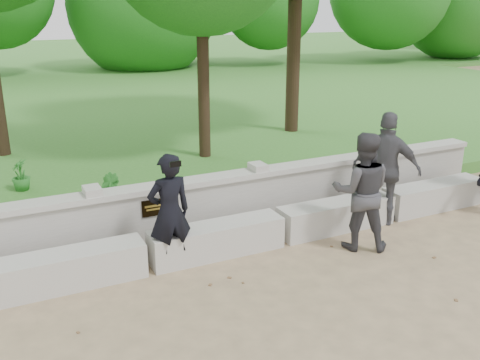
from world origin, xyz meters
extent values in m
plane|color=tan|center=(0.00, 0.00, 0.00)|extent=(80.00, 80.00, 0.00)
cube|color=#367428|center=(0.00, 14.00, 0.12)|extent=(40.00, 22.00, 0.25)
cube|color=beige|center=(-1.00, 1.90, 0.23)|extent=(1.90, 0.45, 0.45)
cube|color=beige|center=(1.00, 1.90, 0.23)|extent=(1.90, 0.45, 0.45)
cube|color=beige|center=(3.00, 1.90, 0.23)|extent=(1.90, 0.45, 0.45)
cube|color=beige|center=(5.00, 1.90, 0.23)|extent=(1.90, 0.45, 0.45)
cube|color=#B6B3AC|center=(0.00, 2.60, 0.41)|extent=(12.50, 0.25, 0.82)
cube|color=beige|center=(0.00, 2.60, 0.86)|extent=(12.50, 0.35, 0.08)
cube|color=black|center=(0.30, 2.46, 0.62)|extent=(0.36, 0.02, 0.24)
imported|color=black|center=(0.30, 1.80, 0.78)|extent=(0.59, 0.41, 1.57)
cube|color=black|center=(0.30, 1.49, 1.52)|extent=(0.14, 0.03, 0.07)
imported|color=#3B3B40|center=(2.91, 1.24, 0.84)|extent=(1.03, 0.97, 1.68)
imported|color=#48494E|center=(3.82, 1.80, 0.89)|extent=(1.00, 1.08, 1.78)
cylinder|color=#382619|center=(2.44, 5.82, 2.03)|extent=(0.24, 0.24, 3.56)
cylinder|color=#382619|center=(5.30, 7.05, 2.69)|extent=(0.33, 0.33, 4.89)
imported|color=#2A7327|center=(-0.14, 3.30, 0.58)|extent=(0.33, 0.39, 0.67)
imported|color=#2A7327|center=(-1.23, 5.20, 0.52)|extent=(0.32, 0.35, 0.55)
camera|label=1|loc=(-1.66, -4.30, 3.33)|focal=40.00mm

